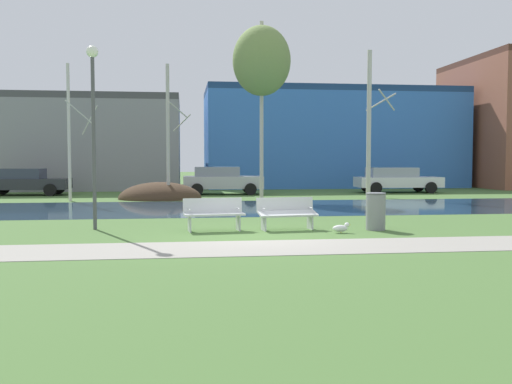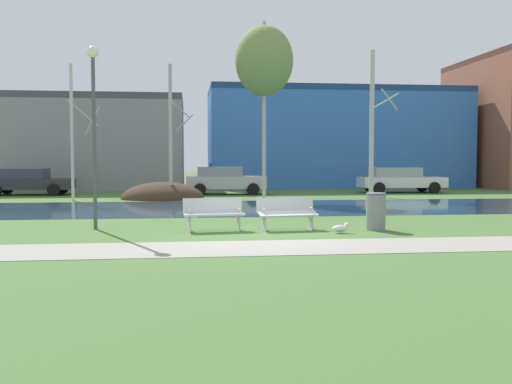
{
  "view_description": "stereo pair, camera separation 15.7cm",
  "coord_description": "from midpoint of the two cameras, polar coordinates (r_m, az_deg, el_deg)",
  "views": [
    {
      "loc": [
        -1.8,
        -13.86,
        1.92
      ],
      "look_at": [
        0.17,
        1.42,
        1.02
      ],
      "focal_mm": 39.74,
      "sensor_mm": 36.0,
      "label": 1
    },
    {
      "loc": [
        -1.64,
        -13.88,
        1.92
      ],
      "look_at": [
        0.17,
        1.42,
        1.02
      ],
      "focal_mm": 39.74,
      "sensor_mm": 36.0,
      "label": 2
    }
  ],
  "objects": [
    {
      "name": "river_band",
      "position": [
        22.22,
        -2.86,
        -1.6
      ],
      "size": [
        80.0,
        7.26,
        0.01
      ],
      "primitive_type": "cube",
      "color": "#284256",
      "rests_on": "ground"
    },
    {
      "name": "bench_left",
      "position": [
        15.14,
        -4.56,
        -2.15
      ],
      "size": [
        1.65,
        0.74,
        0.87
      ],
      "color": "silver",
      "rests_on": "ground"
    },
    {
      "name": "birch_center",
      "position": [
        29.32,
        11.23,
        6.87
      ],
      "size": [
        1.47,
        2.65,
        7.37
      ],
      "color": "beige",
      "rests_on": "ground"
    },
    {
      "name": "parked_hatch_third_white",
      "position": [
        33.13,
        13.79,
        1.25
      ],
      "size": [
        4.8,
        2.18,
        1.43
      ],
      "color": "silver",
      "rests_on": "ground"
    },
    {
      "name": "birch_far_left",
      "position": [
        27.18,
        -18.36,
        5.81
      ],
      "size": [
        1.37,
        2.44,
        6.23
      ],
      "color": "beige",
      "rests_on": "ground"
    },
    {
      "name": "birch_center_left",
      "position": [
        27.78,
        0.4,
        13.02
      ],
      "size": [
        2.78,
        2.78,
        8.47
      ],
      "color": "#BCB7A8",
      "rests_on": "ground"
    },
    {
      "name": "soil_mound",
      "position": [
        27.56,
        -9.78,
        -0.69
      ],
      "size": [
        3.97,
        3.14,
        1.63
      ],
      "primitive_type": "ellipsoid",
      "color": "#423021",
      "rests_on": "ground"
    },
    {
      "name": "seagull",
      "position": [
        14.85,
        8.27,
        -3.6
      ],
      "size": [
        0.48,
        0.18,
        0.27
      ],
      "color": "white",
      "rests_on": "ground"
    },
    {
      "name": "parked_van_nearest_dark",
      "position": [
        32.32,
        -22.46,
        1.02
      ],
      "size": [
        4.49,
        2.08,
        1.41
      ],
      "color": "#282B30",
      "rests_on": "ground"
    },
    {
      "name": "trash_bin",
      "position": [
        15.63,
        11.68,
        -1.86
      ],
      "size": [
        0.55,
        0.55,
        1.01
      ],
      "color": "gray",
      "rests_on": "ground"
    },
    {
      "name": "parked_sedan_second_silver",
      "position": [
        30.68,
        -3.61,
        1.23
      ],
      "size": [
        4.31,
        2.08,
        1.49
      ],
      "color": "#B2B5BC",
      "rests_on": "ground"
    },
    {
      "name": "building_grey_warehouse",
      "position": [
        39.11,
        -16.79,
        4.68
      ],
      "size": [
        12.16,
        9.22,
        5.84
      ],
      "color": "gray",
      "rests_on": "ground"
    },
    {
      "name": "birch_left",
      "position": [
        26.85,
        -8.96,
        6.04
      ],
      "size": [
        1.15,
        1.97,
        6.32
      ],
      "color": "#BCB7A8",
      "rests_on": "ground"
    },
    {
      "name": "paved_path_strip",
      "position": [
        12.3,
        0.81,
        -5.61
      ],
      "size": [
        60.0,
        2.11,
        0.01
      ],
      "primitive_type": "cube",
      "color": "gray",
      "rests_on": "ground"
    },
    {
      "name": "bench_right",
      "position": [
        15.36,
        2.82,
        -2.06
      ],
      "size": [
        1.65,
        0.74,
        0.87
      ],
      "color": "silver",
      "rests_on": "ground"
    },
    {
      "name": "ground_plane",
      "position": [
        24.01,
        -3.19,
        -1.24
      ],
      "size": [
        120.0,
        120.0,
        0.0
      ],
      "primitive_type": "plane",
      "color": "#476B33"
    },
    {
      "name": "streetlamp",
      "position": [
        16.05,
        -16.35,
        8.31
      ],
      "size": [
        0.32,
        0.32,
        4.95
      ],
      "color": "#4C4C51",
      "rests_on": "ground"
    },
    {
      "name": "building_blue_store",
      "position": [
        40.0,
        7.37,
        5.36
      ],
      "size": [
        17.31,
        7.14,
        6.67
      ],
      "color": "#3870C6",
      "rests_on": "ground"
    }
  ]
}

